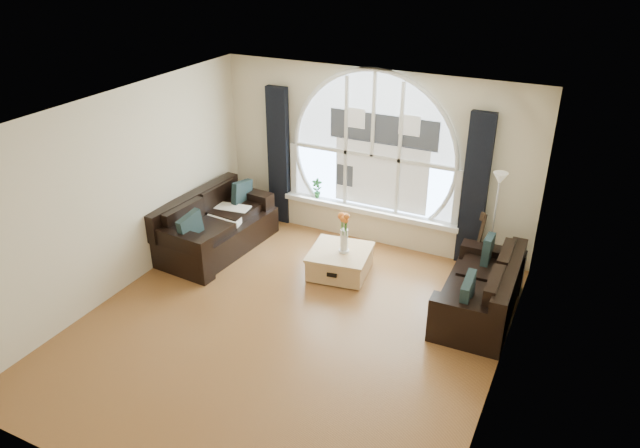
{
  "coord_description": "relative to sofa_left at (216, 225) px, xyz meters",
  "views": [
    {
      "loc": [
        3.04,
        -5.3,
        4.5
      ],
      "look_at": [
        0.0,
        0.9,
        1.05
      ],
      "focal_mm": 33.4,
      "sensor_mm": 36.0,
      "label": 1
    }
  ],
  "objects": [
    {
      "name": "arched_window",
      "position": [
        1.98,
        1.39,
        1.23
      ],
      "size": [
        2.6,
        0.06,
        2.15
      ],
      "primitive_type": "cube",
      "color": "silver",
      "rests_on": "wall_back"
    },
    {
      "name": "throw_blanket",
      "position": [
        0.08,
        0.23,
        0.1
      ],
      "size": [
        0.62,
        0.62,
        0.1
      ],
      "primitive_type": "cube",
      "rotation": [
        0.0,
        0.0,
        0.13
      ],
      "color": "silver",
      "rests_on": "sofa_left"
    },
    {
      "name": "sofa_left",
      "position": [
        0.0,
        0.0,
        0.0
      ],
      "size": [
        1.12,
        2.01,
        0.86
      ],
      "primitive_type": "cube",
      "rotation": [
        0.0,
        0.0,
        -0.08
      ],
      "color": "black",
      "rests_on": "ground"
    },
    {
      "name": "ground",
      "position": [
        1.98,
        -1.33,
        -0.4
      ],
      "size": [
        5.0,
        5.5,
        0.01
      ],
      "primitive_type": "cube",
      "color": "brown",
      "rests_on": "ground"
    },
    {
      "name": "coffee_chest",
      "position": [
        2.02,
        0.15,
        -0.2
      ],
      "size": [
        0.95,
        0.95,
        0.41
      ],
      "primitive_type": "cube",
      "rotation": [
        0.0,
        0.0,
        0.15
      ],
      "color": "tan",
      "rests_on": "ground"
    },
    {
      "name": "window_sill",
      "position": [
        1.98,
        1.32,
        0.11
      ],
      "size": [
        2.9,
        0.22,
        0.08
      ],
      "primitive_type": "cube",
      "color": "white",
      "rests_on": "wall_back"
    },
    {
      "name": "wall_back",
      "position": [
        1.98,
        1.42,
        0.95
      ],
      "size": [
        5.0,
        0.01,
        2.7
      ],
      "primitive_type": "cube",
      "color": "beige",
      "rests_on": "ground"
    },
    {
      "name": "sofa_right",
      "position": [
        4.03,
        0.03,
        0.0
      ],
      "size": [
        0.91,
        1.75,
        0.77
      ],
      "primitive_type": "cube",
      "rotation": [
        0.0,
        0.0,
        0.02
      ],
      "color": "black",
      "rests_on": "ground"
    },
    {
      "name": "wall_left",
      "position": [
        -0.52,
        -1.33,
        0.95
      ],
      "size": [
        0.01,
        5.5,
        2.7
      ],
      "primitive_type": "cube",
      "color": "beige",
      "rests_on": "ground"
    },
    {
      "name": "curtain_left",
      "position": [
        0.38,
        1.3,
        0.75
      ],
      "size": [
        0.35,
        0.12,
        2.3
      ],
      "primitive_type": "cube",
      "color": "black",
      "rests_on": "ground"
    },
    {
      "name": "curtain_right",
      "position": [
        3.58,
        1.3,
        0.75
      ],
      "size": [
        0.35,
        0.12,
        2.3
      ],
      "primitive_type": "cube",
      "color": "black",
      "rests_on": "ground"
    },
    {
      "name": "vase_flowers",
      "position": [
        2.08,
        0.16,
        0.36
      ],
      "size": [
        0.24,
        0.24,
        0.7
      ],
      "primitive_type": "cube",
      "color": "white",
      "rests_on": "coffee_chest"
    },
    {
      "name": "window_frame",
      "position": [
        1.98,
        1.36,
        1.23
      ],
      "size": [
        2.76,
        0.08,
        2.15
      ],
      "primitive_type": "cube",
      "color": "white",
      "rests_on": "wall_back"
    },
    {
      "name": "attic_slope",
      "position": [
        4.18,
        -1.33,
        1.95
      ],
      "size": [
        0.92,
        5.5,
        0.72
      ],
      "primitive_type": "cube",
      "color": "silver",
      "rests_on": "ground"
    },
    {
      "name": "potted_plant",
      "position": [
        1.07,
        1.32,
        0.31
      ],
      "size": [
        0.2,
        0.17,
        0.32
      ],
      "primitive_type": "imported",
      "rotation": [
        0.0,
        0.0,
        0.34
      ],
      "color": "#1E6023",
      "rests_on": "window_sill"
    },
    {
      "name": "floor_lamp",
      "position": [
        3.95,
        0.99,
        0.4
      ],
      "size": [
        0.24,
        0.24,
        1.6
      ],
      "primitive_type": "cube",
      "color": "#B2B2B2",
      "rests_on": "ground"
    },
    {
      "name": "wall_right",
      "position": [
        4.48,
        -1.33,
        0.95
      ],
      "size": [
        0.01,
        5.5,
        2.7
      ],
      "primitive_type": "cube",
      "color": "beige",
      "rests_on": "ground"
    },
    {
      "name": "wall_front",
      "position": [
        1.98,
        -4.08,
        0.95
      ],
      "size": [
        5.0,
        0.01,
        2.7
      ],
      "primitive_type": "cube",
      "color": "beige",
      "rests_on": "ground"
    },
    {
      "name": "guitar",
      "position": [
        3.81,
        0.94,
        0.13
      ],
      "size": [
        0.42,
        0.35,
        1.06
      ],
      "primitive_type": "cube",
      "rotation": [
        0.0,
        0.0,
        -0.36
      ],
      "color": "#985F29",
      "rests_on": "ground"
    },
    {
      "name": "ceiling",
      "position": [
        1.98,
        -1.33,
        2.3
      ],
      "size": [
        5.0,
        5.5,
        0.01
      ],
      "primitive_type": "cube",
      "color": "silver",
      "rests_on": "ground"
    },
    {
      "name": "neighbor_house",
      "position": [
        2.13,
        1.38,
        1.1
      ],
      "size": [
        1.7,
        0.02,
        1.5
      ],
      "primitive_type": "cube",
      "color": "silver",
      "rests_on": "wall_back"
    }
  ]
}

